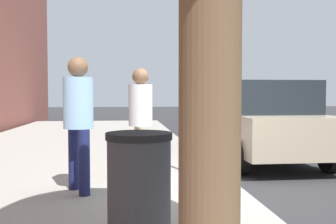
% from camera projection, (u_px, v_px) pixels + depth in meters
% --- Properties ---
extents(ground_plane, '(80.00, 80.00, 0.00)m').
position_uv_depth(ground_plane, '(233.00, 190.00, 6.02)').
color(ground_plane, '#2B2B2D').
rests_on(ground_plane, ground).
extents(sidewalk_slab, '(28.00, 6.00, 0.15)m').
position_uv_depth(sidewalk_slab, '(34.00, 191.00, 5.68)').
color(sidewalk_slab, gray).
rests_on(sidewalk_slab, ground_plane).
extents(parking_meter, '(0.36, 0.12, 1.41)m').
position_uv_depth(parking_meter, '(186.00, 113.00, 6.67)').
color(parking_meter, gray).
rests_on(parking_meter, sidewalk_slab).
extents(pedestrian_at_meter, '(0.53, 0.38, 1.76)m').
position_uv_depth(pedestrian_at_meter, '(141.00, 113.00, 6.23)').
color(pedestrian_at_meter, tan).
rests_on(pedestrian_at_meter, sidewalk_slab).
extents(pedestrian_bystander, '(0.51, 0.40, 1.85)m').
position_uv_depth(pedestrian_bystander, '(78.00, 112.00, 5.27)').
color(pedestrian_bystander, '#191E4C').
rests_on(pedestrian_bystander, sidewalk_slab).
extents(parked_sedan_near, '(4.40, 1.97, 1.77)m').
position_uv_depth(parked_sedan_near, '(261.00, 121.00, 8.64)').
color(parked_sedan_near, gray).
rests_on(parked_sedan_near, ground_plane).
extents(trash_bin, '(0.59, 0.59, 1.01)m').
position_uv_depth(trash_bin, '(139.00, 189.00, 3.42)').
color(trash_bin, '#2D2D33').
rests_on(trash_bin, sidewalk_slab).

